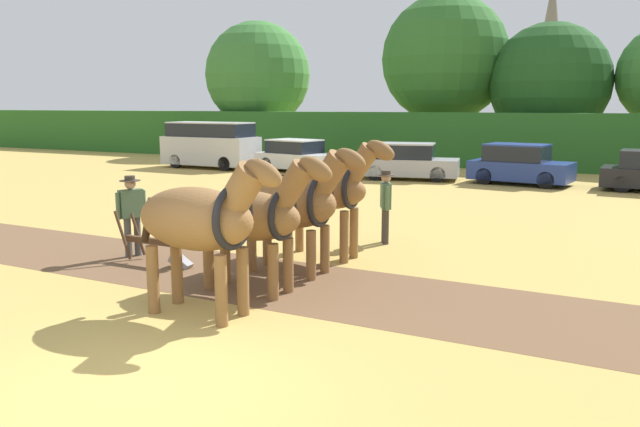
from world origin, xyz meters
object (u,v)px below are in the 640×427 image
draft_horse_lead_left (201,220)px  parked_car_left (297,156)px  tree_center_left (549,83)px  parked_van (210,145)px  parked_car_center_left (407,162)px  tree_left (445,59)px  farmer_beside_team (386,201)px  tree_far_left (258,75)px  plow (162,249)px  draft_horse_lead_right (253,215)px  draft_horse_trail_right (326,190)px  parked_car_center (520,165)px  church_spire (550,51)px  draft_horse_trail_left (293,202)px  farmer_at_plow (131,210)px

draft_horse_lead_left → parked_car_left: (-8.67, 18.38, -0.72)m
tree_center_left → parked_van: tree_center_left is taller
draft_horse_lead_left → parked_car_center_left: (-3.05, 17.80, -0.71)m
tree_left → farmer_beside_team: bearing=-77.1°
tree_far_left → plow: size_ratio=4.81×
parked_car_left → draft_horse_lead_right: bearing=-51.0°
farmer_beside_team → parked_van: size_ratio=0.34×
draft_horse_trail_right → farmer_beside_team: (0.59, 1.81, -0.44)m
draft_horse_lead_right → parked_car_center: draft_horse_lead_right is taller
plow → parked_car_left: bearing=110.7°
tree_far_left → draft_horse_lead_right: tree_far_left is taller
draft_horse_lead_left → parked_car_left: 20.33m
draft_horse_trail_right → parked_car_center_left: bearing=102.8°
church_spire → draft_horse_lead_left: church_spire is taller
draft_horse_trail_left → farmer_beside_team: size_ratio=1.62×
parked_van → parked_car_center: bearing=1.9°
farmer_beside_team → plow: bearing=-157.7°
draft_horse_lead_right → parked_car_center_left: 16.76m
tree_far_left → tree_left: tree_left is taller
church_spire → parked_car_left: size_ratio=4.20×
farmer_beside_team → parked_car_left: 15.63m
draft_horse_lead_right → tree_center_left: bearing=87.7°
church_spire → parked_van: 52.14m
farmer_beside_team → parked_car_left: size_ratio=0.40×
draft_horse_trail_left → parked_car_center_left: size_ratio=0.61×
draft_horse_lead_right → church_spire: bearing=93.8°
draft_horse_trail_left → draft_horse_trail_right: 1.34m
tree_center_left → farmer_at_plow: (-4.74, -25.41, -3.25)m
tree_center_left → draft_horse_trail_right: (-1.15, -23.69, -2.83)m
draft_horse_trail_right → parked_car_center: draft_horse_trail_right is taller
tree_center_left → church_spire: church_spire is taller
draft_horse_lead_right → farmer_at_plow: size_ratio=1.61×
draft_horse_trail_left → plow: draft_horse_trail_left is taller
draft_horse_trail_left → parked_van: (-13.33, 15.25, -0.19)m
draft_horse_trail_left → farmer_at_plow: draft_horse_trail_left is taller
church_spire → draft_horse_lead_right: church_spire is taller
parked_van → tree_far_left: bearing=108.1°
tree_center_left → parked_car_center_left: 11.32m
farmer_beside_team → draft_horse_trail_right: bearing=-135.8°
tree_center_left → draft_horse_lead_right: 26.55m
tree_center_left → draft_horse_trail_left: (-1.16, -25.02, -2.89)m
church_spire → farmer_at_plow: church_spire is taller
tree_center_left → draft_horse_lead_right: tree_center_left is taller
church_spire → farmer_at_plow: bearing=-89.5°
draft_horse_trail_left → farmer_beside_team: draft_horse_trail_left is taller
church_spire → draft_horse_lead_right: bearing=-86.4°
parked_car_center_left → draft_horse_trail_left: bearing=-90.4°
plow → tree_center_left: bearing=81.9°
draft_horse_lead_right → plow: draft_horse_lead_right is taller
plow → farmer_at_plow: size_ratio=1.02×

